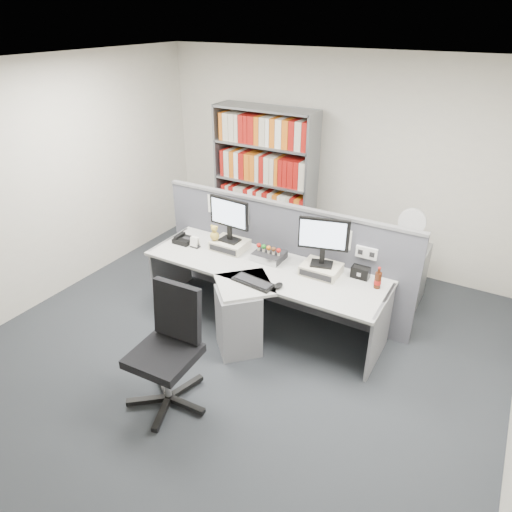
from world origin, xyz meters
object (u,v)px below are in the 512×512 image
Objects in this scene: monitor_right at (324,238)px; office_chair at (169,345)px; speaker at (360,272)px; desktop_pc at (269,256)px; monitor_left at (229,216)px; desk_fan at (412,224)px; desk at (253,298)px; desk_phone at (183,240)px; desk_calendar at (195,243)px; keyboard at (253,282)px; mouse at (278,286)px; filing_cabinet at (403,276)px; cola_bottle at (378,280)px; shelving_unit at (265,184)px.

office_chair is at bearing -115.36° from monitor_right.
desktop_pc is at bearing -173.33° from speaker.
monitor_left reaches higher than desk_fan.
desk is 0.50m from desktop_pc.
desk_phone is 1.68× the size of desk_calendar.
desktop_pc is at bearing 101.54° from keyboard.
desk_phone reaches higher than desk.
keyboard is at bearing -134.30° from monitor_right.
desk_calendar is 2.41m from desk_fan.
desk_fan is (2.09, 1.18, 0.24)m from desk_calendar.
desk is 1.12m from speaker.
mouse is at bearing -120.68° from desk_fan.
speaker is at bearing 4.65° from monitor_left.
monitor_right reaches higher than desktop_pc.
desktop_pc is 0.88m from desk_calendar.
mouse is at bearing -52.71° from desktop_pc.
speaker is (0.87, 0.63, 0.05)m from keyboard.
filing_cabinet is at bearing 30.48° from monitor_left.
desk is at bearing -130.62° from desk_fan.
desk_calendar is (-0.89, 0.22, 0.32)m from desk.
monitor_left reaches higher than desk.
desk_phone is 0.42× the size of desk_fan.
keyboard is at bearing -126.39° from filing_cabinet.
desk is 5.12× the size of monitor_right.
desktop_pc is at bearing -140.61° from desk_fan.
filing_cabinet is (2.09, 1.18, -0.42)m from desk_calendar.
desk_calendar is at bearing -173.57° from monitor_right.
desktop_pc is 1.64m from filing_cabinet.
office_chair is at bearing -102.62° from keyboard.
speaker reaches higher than mouse.
desk is at bearing -130.61° from filing_cabinet.
desk_fan is at bearing 87.02° from cola_bottle.
filing_cabinet is (0.25, 0.90, -0.43)m from speaker.
cola_bottle is (1.07, 0.53, 0.07)m from keyboard.
office_chair reaches higher than filing_cabinet.
shelving_unit is at bearing 167.92° from desk_fan.
desk_calendar is at bearing -171.18° from speaker.
monitor_left is 1.04m from mouse.
mouse is 0.95m from cola_bottle.
shelving_unit is at bearing 144.76° from cola_bottle.
desk is at bearing 166.81° from mouse.
mouse is at bearing -136.95° from speaker.
office_chair is (-0.73, -1.53, -0.54)m from monitor_right.
desktop_pc is 2.57× the size of mouse.
shelving_unit is (-0.90, 1.85, 0.52)m from desk.
monitor_left is at bearing 151.64° from mouse.
desk is 1.27m from cola_bottle.
speaker is at bearing -105.87° from filing_cabinet.
shelving_unit is at bearing 90.36° from desk_calendar.
monitor_left is at bearing 13.56° from desk_phone.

